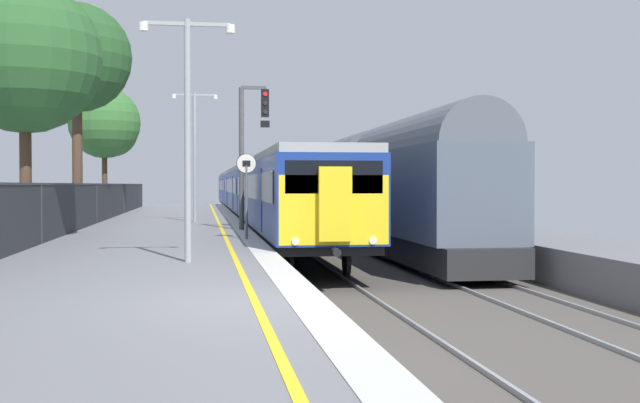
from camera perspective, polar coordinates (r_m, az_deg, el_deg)
ground at (r=11.87m, az=10.09°, el=-9.70°), size 17.40×110.00×1.21m
commuter_train_at_platform at (r=50.82m, az=-4.93°, el=0.81°), size 2.83×64.10×3.81m
freight_train_adjacent_track at (r=32.83m, az=4.13°, el=1.27°), size 2.60×26.11×4.87m
signal_gantry at (r=28.76m, az=-5.12°, el=4.39°), size 1.10×0.24×5.18m
speed_limit_sign at (r=23.81m, az=-5.30°, el=1.22°), size 0.59×0.08×2.56m
platform_lamp_mid at (r=17.03m, az=-9.47°, el=5.96°), size 2.00×0.20×5.11m
platform_lamp_far at (r=35.34m, az=-8.98°, el=3.97°), size 2.00×0.20×5.66m
background_tree_left at (r=35.41m, az=-16.90°, el=9.60°), size 4.58×4.58×9.26m
background_tree_centre at (r=44.57m, az=-15.06°, el=5.30°), size 3.84×3.84×6.89m
background_tree_right at (r=24.62m, az=-20.28°, el=9.42°), size 4.38×4.38×7.49m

